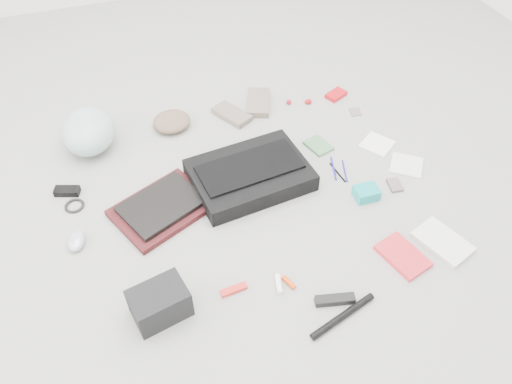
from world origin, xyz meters
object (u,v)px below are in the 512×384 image
object	(u,v)px
camera_bag	(160,303)
accordion_wallet	(366,193)
bike_helmet	(88,131)
messenger_bag	(250,175)
book_red	(403,256)
laptop	(161,205)

from	to	relation	value
camera_bag	accordion_wallet	size ratio (longest dim) A/B	1.94
bike_helmet	messenger_bag	bearing A→B (deg)	-27.21
bike_helmet	camera_bag	xyz separation A→B (m)	(0.12, -0.95, -0.03)
bike_helmet	accordion_wallet	size ratio (longest dim) A/B	3.03
bike_helmet	book_red	bearing A→B (deg)	-35.40
laptop	accordion_wallet	xyz separation A→B (m)	(0.81, -0.20, -0.01)
book_red	messenger_bag	bearing A→B (deg)	110.28
book_red	accordion_wallet	bearing A→B (deg)	71.52
messenger_bag	book_red	xyz separation A→B (m)	(0.41, -0.56, -0.03)
messenger_bag	bike_helmet	world-z (taller)	bike_helmet
camera_bag	book_red	bearing A→B (deg)	-16.15
messenger_bag	laptop	xyz separation A→B (m)	(-0.39, -0.04, -0.00)
laptop	bike_helmet	xyz separation A→B (m)	(-0.22, 0.50, 0.05)
bike_helmet	laptop	bearing A→B (deg)	-56.44
messenger_bag	laptop	world-z (taller)	messenger_bag
camera_bag	accordion_wallet	bearing A→B (deg)	3.77
messenger_bag	laptop	size ratio (longest dim) A/B	1.57
messenger_bag	accordion_wallet	distance (m)	0.49
bike_helmet	camera_bag	bearing A→B (deg)	-72.92
messenger_bag	camera_bag	xyz separation A→B (m)	(-0.49, -0.49, 0.02)
accordion_wallet	messenger_bag	bearing A→B (deg)	152.11
messenger_bag	bike_helmet	size ratio (longest dim) A/B	1.65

